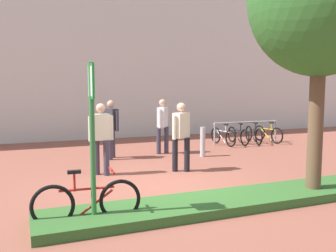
{
  "coord_description": "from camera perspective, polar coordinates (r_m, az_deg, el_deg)",
  "views": [
    {
      "loc": [
        -2.83,
        -7.16,
        2.11
      ],
      "look_at": [
        0.72,
        1.71,
        1.09
      ],
      "focal_mm": 39.45,
      "sensor_mm": 36.0,
      "label": 1
    }
  ],
  "objects": [
    {
      "name": "ground_plane",
      "position": [
        7.99,
        -0.21,
        -9.23
      ],
      "size": [
        60.0,
        60.0,
        0.0
      ],
      "primitive_type": "plane",
      "color": "brown"
    },
    {
      "name": "building_facade",
      "position": [
        15.9,
        -11.66,
        16.44
      ],
      "size": [
        28.0,
        1.2,
        10.0
      ],
      "primitive_type": "cube",
      "color": "silver",
      "rests_on": "ground"
    },
    {
      "name": "planter_strip",
      "position": [
        6.88,
        10.68,
        -11.19
      ],
      "size": [
        7.0,
        1.1,
        0.16
      ],
      "primitive_type": "cube",
      "color": "#336028",
      "rests_on": "ground"
    },
    {
      "name": "parking_sign_post",
      "position": [
        5.63,
        -11.66,
        0.9
      ],
      "size": [
        0.08,
        0.36,
        2.47
      ],
      "color": "#2D7238",
      "rests_on": "ground"
    },
    {
      "name": "bike_at_sign",
      "position": [
        5.92,
        -12.34,
        -11.36
      ],
      "size": [
        1.68,
        0.42,
        0.86
      ],
      "color": "black",
      "rests_on": "ground"
    },
    {
      "name": "bike_rack_cluster",
      "position": [
        14.03,
        11.95,
        -1.26
      ],
      "size": [
        2.66,
        1.59,
        0.83
      ],
      "color": "#99999E",
      "rests_on": "ground"
    },
    {
      "name": "bollard_steel",
      "position": [
        11.22,
        5.38,
        -2.45
      ],
      "size": [
        0.16,
        0.16,
        0.9
      ],
      "primitive_type": "cylinder",
      "color": "#ADADB2",
      "rests_on": "ground"
    },
    {
      "name": "person_shirt_blue",
      "position": [
        11.61,
        -0.85,
        0.52
      ],
      "size": [
        0.44,
        0.49,
        1.72
      ],
      "color": "#383342",
      "rests_on": "ground"
    },
    {
      "name": "person_suited_dark",
      "position": [
        10.88,
        -8.77,
        0.07
      ],
      "size": [
        0.4,
        0.55,
        1.72
      ],
      "color": "#383342",
      "rests_on": "ground"
    },
    {
      "name": "person_shirt_white",
      "position": [
        9.14,
        2.04,
        -1.0
      ],
      "size": [
        0.55,
        0.4,
        1.72
      ],
      "color": "black",
      "rests_on": "ground"
    },
    {
      "name": "person_casual_tan",
      "position": [
        8.91,
        -10.3,
        -1.28
      ],
      "size": [
        0.61,
        0.31,
        1.72
      ],
      "color": "#383342",
      "rests_on": "ground"
    }
  ]
}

